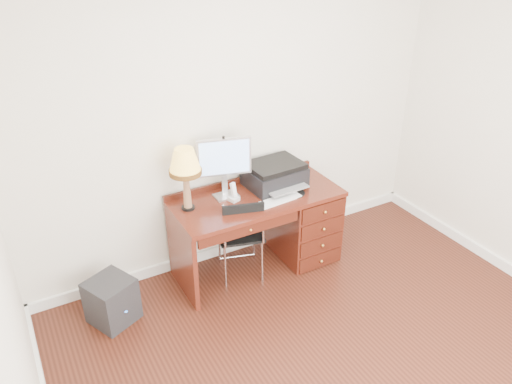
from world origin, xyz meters
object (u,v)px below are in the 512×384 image
monitor (224,160)px  equipment_box (112,301)px  printer (274,174)px  leg_lamp (185,165)px  chair (243,230)px  phone (234,196)px  desk (287,220)px

monitor → equipment_box: monitor is taller
monitor → printer: (0.48, -0.05, -0.23)m
leg_lamp → chair: leg_lamp is taller
leg_lamp → equipment_box: size_ratio=1.43×
leg_lamp → phone: leg_lamp is taller
chair → monitor: bearing=120.1°
leg_lamp → phone: (0.40, -0.06, -0.35)m
monitor → leg_lamp: bearing=-155.5°
printer → leg_lamp: leg_lamp is taller
desk → phone: 0.66m
monitor → chair: (0.06, -0.23, -0.58)m
desk → monitor: size_ratio=2.81×
desk → chair: bearing=-171.1°
leg_lamp → equipment_box: (-0.76, -0.16, -0.96)m
monitor → phone: bearing=-63.6°
phone → equipment_box: phone is taller
printer → chair: bearing=-159.5°
leg_lamp → printer: bearing=1.0°
chair → leg_lamp: bearing=174.7°
desk → monitor: (-0.56, 0.15, 0.67)m
monitor → leg_lamp: 0.38m
monitor → phone: (0.03, -0.13, -0.29)m
leg_lamp → chair: size_ratio=0.66×
leg_lamp → chair: bearing=-21.7°
leg_lamp → monitor: bearing=9.7°
desk → printer: 0.47m
leg_lamp → phone: size_ratio=3.24×
desk → phone: size_ratio=8.88×
desk → chair: 0.52m
phone → monitor: bearing=84.1°
printer → leg_lamp: (-0.85, -0.02, 0.29)m
monitor → leg_lamp: leg_lamp is taller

